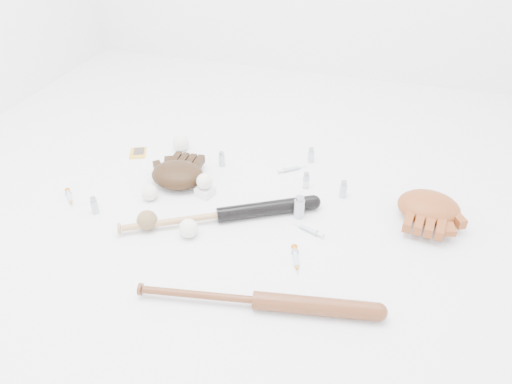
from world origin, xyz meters
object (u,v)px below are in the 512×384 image
(bat_dark, at_px, (219,215))
(bat_wood, at_px, (256,300))
(glove_dark, at_px, (178,174))
(pedestal, at_px, (205,191))

(bat_dark, xyz_separation_m, bat_wood, (0.26, -0.37, -0.00))
(glove_dark, distance_m, pedestal, 0.15)
(bat_wood, bearing_deg, glove_dark, 122.96)
(pedestal, bearing_deg, bat_dark, -51.33)
(glove_dark, relative_size, pedestal, 4.12)
(bat_dark, bearing_deg, glove_dark, 114.25)
(bat_wood, relative_size, pedestal, 12.36)
(bat_wood, bearing_deg, bat_dark, 115.21)
(bat_dark, height_order, glove_dark, glove_dark)
(glove_dark, bearing_deg, pedestal, -19.44)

